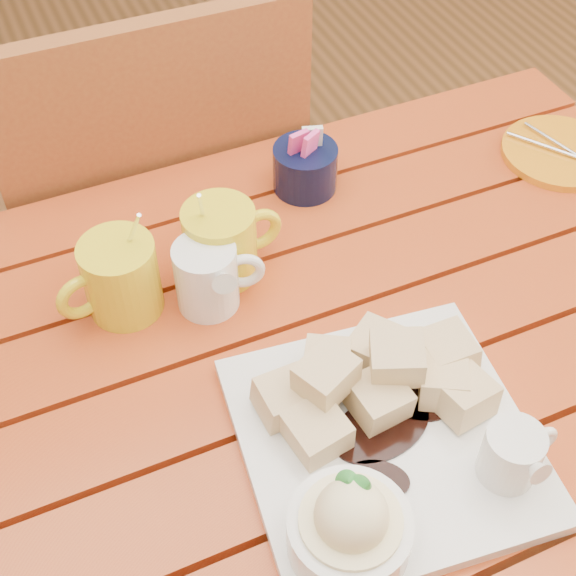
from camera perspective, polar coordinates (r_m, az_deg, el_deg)
name	(u,v)px	position (r m, az deg, el deg)	size (l,w,h in m)	color
table	(300,419)	(0.99, 0.86, -9.28)	(1.20, 0.79, 0.75)	#A42B15
dessert_plate	(381,446)	(0.81, 6.66, -11.11)	(0.32, 0.32, 0.12)	white
coffee_mug_left	(119,278)	(0.94, -11.94, 0.73)	(0.12, 0.09, 0.15)	yellow
coffee_mug_right	(222,241)	(0.97, -4.69, 3.35)	(0.13, 0.09, 0.15)	yellow
cream_pitcher	(209,275)	(0.93, -5.67, 0.92)	(0.11, 0.09, 0.09)	white
sugar_caddy	(305,167)	(1.09, 1.23, 8.60)	(0.09, 0.09, 0.10)	black
orange_saucer	(561,152)	(1.23, 18.84, 9.14)	(0.17, 0.17, 0.02)	orange
chair_far	(156,215)	(1.41, -9.36, 5.17)	(0.46, 0.46, 0.96)	brown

